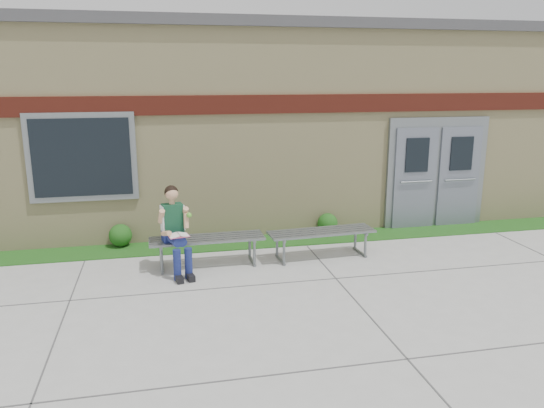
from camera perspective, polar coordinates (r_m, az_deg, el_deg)
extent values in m
plane|color=#9E9E99|center=(7.83, 1.06, -9.93)|extent=(80.00, 80.00, 0.00)
cube|color=#154713|center=(10.21, -2.27, -4.13)|extent=(16.00, 0.80, 0.02)
cube|color=beige|center=(13.13, -4.94, 8.71)|extent=(16.00, 6.00, 4.00)
cube|color=#3F3F42|center=(13.12, -5.14, 17.88)|extent=(16.20, 6.20, 0.20)
cube|color=maroon|center=(10.10, -2.78, 10.65)|extent=(16.00, 0.06, 0.35)
cube|color=slate|center=(10.13, -19.75, 4.75)|extent=(1.90, 0.08, 1.60)
cube|color=black|center=(10.09, -19.78, 4.72)|extent=(1.70, 0.04, 1.40)
cube|color=slate|center=(11.60, 17.23, 3.24)|extent=(2.20, 0.08, 2.30)
cube|color=slate|center=(11.34, 15.11, 2.64)|extent=(0.92, 0.06, 2.10)
cube|color=slate|center=(11.83, 19.43, 2.77)|extent=(0.92, 0.06, 2.10)
cube|color=slate|center=(8.95, -7.00, -3.70)|extent=(1.92, 0.56, 0.04)
cube|color=slate|center=(9.00, -11.82, -5.54)|extent=(0.06, 0.53, 0.43)
cube|color=slate|center=(9.12, -2.15, -4.98)|extent=(0.06, 0.53, 0.43)
cube|color=slate|center=(9.32, 5.35, -2.98)|extent=(1.91, 0.64, 0.04)
cube|color=slate|center=(9.21, 0.83, -4.80)|extent=(0.08, 0.52, 0.43)
cube|color=slate|center=(9.64, 9.58, -4.14)|extent=(0.08, 0.52, 0.43)
cube|color=navy|center=(8.84, -10.59, -3.38)|extent=(0.38, 0.31, 0.16)
cube|color=#103D22|center=(8.73, -10.65, -1.46)|extent=(0.36, 0.26, 0.46)
sphere|color=tan|center=(8.63, -10.75, 1.10)|extent=(0.25, 0.25, 0.21)
sphere|color=black|center=(8.64, -10.79, 1.26)|extent=(0.26, 0.26, 0.22)
cylinder|color=navy|center=(8.57, -10.77, -3.80)|extent=(0.23, 0.44, 0.15)
cylinder|color=navy|center=(8.61, -9.60, -3.66)|extent=(0.23, 0.44, 0.15)
cylinder|color=navy|center=(8.46, -10.16, -6.47)|extent=(0.12, 0.12, 0.50)
cylinder|color=navy|center=(8.50, -8.96, -6.32)|extent=(0.12, 0.12, 0.50)
cube|color=black|center=(8.47, -9.98, -7.90)|extent=(0.15, 0.28, 0.10)
cube|color=black|center=(8.51, -8.79, -7.75)|extent=(0.15, 0.28, 0.10)
cylinder|color=tan|center=(8.62, -11.81, -1.30)|extent=(0.13, 0.24, 0.27)
cylinder|color=tan|center=(8.70, -9.35, -1.04)|extent=(0.13, 0.24, 0.27)
cube|color=white|center=(8.45, -10.02, -3.31)|extent=(0.35, 0.28, 0.02)
cube|color=#E25482|center=(8.45, -10.01, -3.39)|extent=(0.35, 0.29, 0.01)
sphere|color=#5AB731|center=(8.58, -8.92, -1.18)|extent=(0.08, 0.08, 0.08)
sphere|color=#154713|center=(10.28, -15.99, -3.26)|extent=(0.42, 0.42, 0.42)
sphere|color=#154713|center=(10.76, 6.00, -2.07)|extent=(0.41, 0.41, 0.41)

